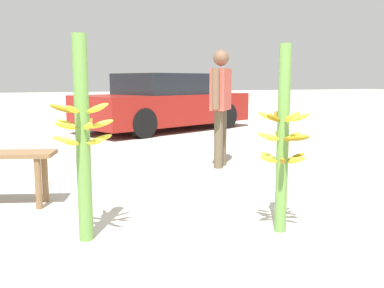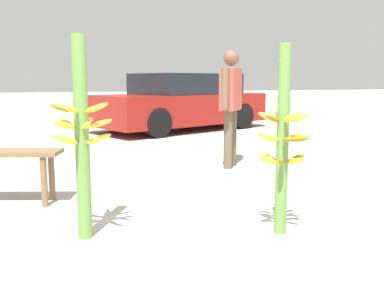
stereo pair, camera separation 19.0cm
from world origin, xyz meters
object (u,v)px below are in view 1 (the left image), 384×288
Objects in this scene: banana_stalk_center at (283,139)px; vendor_person at (221,99)px; parked_car at (166,103)px; banana_stalk_left at (83,137)px.

vendor_person is (0.64, 2.45, 0.20)m from banana_stalk_center.
banana_stalk_left is at bearing 134.29° from parked_car.
parked_car is at bearing 67.03° from banana_stalk_left.
banana_stalk_center is 7.02m from parked_car.
parked_car is (2.76, 6.52, -0.13)m from banana_stalk_left.
vendor_person reaches higher than parked_car.
banana_stalk_left is 0.33× the size of parked_car.
banana_stalk_left reaches higher than banana_stalk_center.
banana_stalk_center is 0.32× the size of parked_car.
banana_stalk_center is (1.44, -0.38, -0.04)m from banana_stalk_left.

